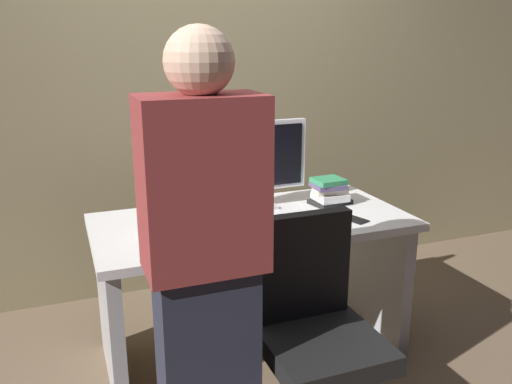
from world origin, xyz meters
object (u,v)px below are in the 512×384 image
Objects in this scene: cup_near_keyboard at (160,227)px; cup_by_monitor at (167,208)px; person_at_desk at (205,270)px; office_chair at (316,347)px; monitor at (257,160)px; desk at (252,261)px; mouse at (311,216)px; cell_phone at (354,219)px; book_stack at (329,192)px; keyboard at (253,224)px.

cup_near_keyboard is 0.91× the size of cup_by_monitor.
person_at_desk reaches higher than cup_by_monitor.
office_chair is 1.02m from monitor.
cup_near_keyboard is at bearing -170.24° from desk.
desk is 0.38m from mouse.
monitor reaches higher than cup_by_monitor.
cell_phone is at bearing -22.72° from cup_by_monitor.
keyboard is at bearing -160.24° from book_stack.
office_chair is at bearing -51.39° from cup_near_keyboard.
office_chair is 9.45× the size of cup_by_monitor.
monitor is at bearing 58.93° from person_at_desk.
cup_by_monitor is at bearing 174.56° from book_stack.
keyboard is at bearing -36.63° from cup_by_monitor.
office_chair reaches higher than cup_near_keyboard.
desk is 15.42× the size of mouse.
office_chair reaches higher than cell_phone.
mouse is at bearing 65.88° from office_chair.
keyboard is at bearing -109.32° from desk.
desk is 0.51m from monitor.
keyboard is 0.43m from cup_near_keyboard.
person_at_desk is at bearing -126.86° from keyboard.
book_stack is at bearing -11.14° from monitor.
office_chair is 6.53× the size of cell_phone.
keyboard is 0.50m from cell_phone.
cell_phone is at bearing -42.96° from monitor.
cup_by_monitor is at bearing 157.73° from desk.
person_at_desk reaches higher than monitor.
keyboard is at bearing -114.55° from monitor.
keyboard reaches higher than desk.
cup_near_keyboard is at bearing -108.02° from cup_by_monitor.
person_at_desk is at bearing -121.75° from desk.
office_chair is 0.67m from keyboard.
desk is 15.50× the size of cup_by_monitor.
cup_near_keyboard is at bearing 173.74° from keyboard.
mouse is 1.00× the size of cup_by_monitor.
desk is 2.85× the size of monitor.
monitor is at bearing 62.16° from desk.
cell_phone is at bearing -7.03° from cup_near_keyboard.
keyboard is at bearing 150.57° from cell_phone.
book_stack reaches higher than mouse.
person_at_desk is 1.03m from cell_phone.
cup_by_monitor is at bearing 157.19° from mouse.
book_stack is 1.60× the size of cell_phone.
monitor is 0.44m from book_stack.
cell_phone is at bearing 47.49° from office_chair.
cell_phone is (0.46, -0.19, 0.23)m from desk.
mouse reaches higher than cell_phone.
mouse is (0.26, -0.12, 0.24)m from desk.
office_chair is 0.61m from person_at_desk.
cup_by_monitor is 0.69× the size of cell_phone.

